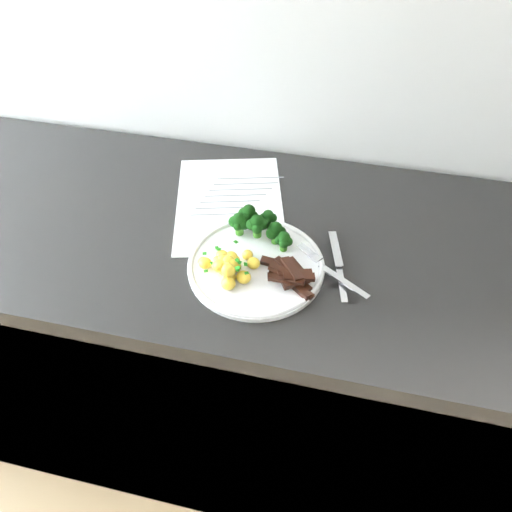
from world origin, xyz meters
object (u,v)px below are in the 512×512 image
at_px(counter, 292,363).
at_px(fork, 333,273).
at_px(knife, 340,274).
at_px(broccoli, 259,224).
at_px(recipe_paper, 230,202).
at_px(potatoes, 229,266).
at_px(plate, 256,265).
at_px(beef_strips, 291,275).

distance_m(counter, fork, 0.46).
bearing_deg(knife, broccoli, 159.48).
xyz_separation_m(counter, recipe_paper, (-0.17, 0.09, 0.43)).
bearing_deg(potatoes, plate, 36.95).
bearing_deg(broccoli, knife, -20.52).
bearing_deg(recipe_paper, broccoli, -48.54).
bearing_deg(fork, potatoes, -169.52).
bearing_deg(knife, plate, -176.21).
bearing_deg(broccoli, potatoes, -108.05).
bearing_deg(potatoes, knife, 12.21).
distance_m(counter, beef_strips, 0.46).
bearing_deg(counter, recipe_paper, 152.88).
xyz_separation_m(plate, beef_strips, (0.07, -0.02, 0.01)).
bearing_deg(counter, knife, -42.71).
relative_size(broccoli, fork, 0.90).
distance_m(beef_strips, fork, 0.08).
height_order(counter, beef_strips, beef_strips).
relative_size(plate, potatoes, 2.24).
height_order(counter, fork, fork).
bearing_deg(broccoli, plate, -82.58).
bearing_deg(plate, broccoli, 97.42).
relative_size(potatoes, fork, 0.78).
height_order(recipe_paper, knife, knife).
bearing_deg(broccoli, beef_strips, -50.36).
height_order(beef_strips, knife, beef_strips).
xyz_separation_m(counter, knife, (0.08, -0.07, 0.44)).
relative_size(plate, beef_strips, 2.33).
bearing_deg(recipe_paper, knife, -32.52).
xyz_separation_m(recipe_paper, broccoli, (0.09, -0.10, 0.04)).
xyz_separation_m(recipe_paper, fork, (0.24, -0.17, 0.02)).
xyz_separation_m(plate, knife, (0.15, 0.01, 0.00)).
bearing_deg(beef_strips, counter, 85.07).
xyz_separation_m(potatoes, beef_strips, (0.11, 0.01, -0.01)).
height_order(plate, beef_strips, beef_strips).
bearing_deg(plate, knife, 3.79).
height_order(broccoli, knife, broccoli).
relative_size(counter, beef_strips, 21.17).
relative_size(recipe_paper, fork, 2.51).
xyz_separation_m(recipe_paper, knife, (0.25, -0.16, 0.01)).
bearing_deg(broccoli, recipe_paper, 131.46).
xyz_separation_m(broccoli, potatoes, (-0.03, -0.10, -0.01)).
distance_m(counter, knife, 0.45).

